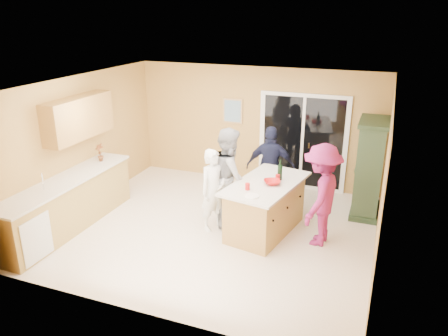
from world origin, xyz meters
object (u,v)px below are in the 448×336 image
(woman_navy, at_px, (271,167))
(kitchen_island, at_px, (265,209))
(woman_white, at_px, (214,190))
(woman_magenta, at_px, (321,195))
(green_hutch, at_px, (369,169))
(woman_grey, at_px, (230,176))

(woman_navy, bearing_deg, kitchen_island, 90.48)
(woman_white, height_order, woman_navy, woman_navy)
(woman_white, distance_m, woman_magenta, 1.84)
(kitchen_island, bearing_deg, green_hutch, 51.97)
(woman_white, xyz_separation_m, woman_navy, (0.68, 1.31, 0.07))
(green_hutch, bearing_deg, woman_magenta, -114.56)
(woman_magenta, bearing_deg, woman_navy, -126.76)
(green_hutch, relative_size, woman_magenta, 1.07)
(woman_white, height_order, woman_magenta, woman_magenta)
(woman_navy, bearing_deg, woman_magenta, 124.80)
(kitchen_island, relative_size, woman_navy, 1.18)
(kitchen_island, xyz_separation_m, woman_white, (-0.89, -0.22, 0.31))
(woman_grey, distance_m, woman_magenta, 1.68)
(kitchen_island, height_order, woman_white, woman_white)
(green_hutch, distance_m, woman_white, 2.99)
(green_hutch, distance_m, woman_magenta, 1.61)
(kitchen_island, height_order, green_hutch, green_hutch)
(woman_white, relative_size, woman_navy, 0.91)
(kitchen_island, height_order, woman_navy, woman_navy)
(green_hutch, height_order, woman_magenta, green_hutch)
(woman_grey, bearing_deg, kitchen_island, -126.32)
(woman_grey, height_order, woman_navy, woman_grey)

